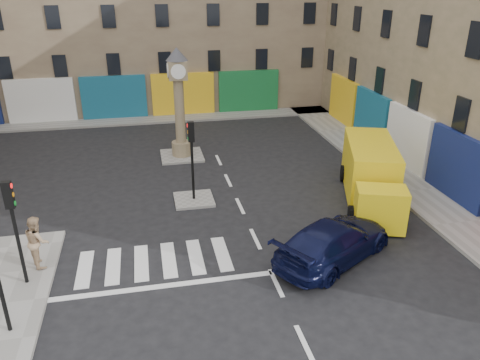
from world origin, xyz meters
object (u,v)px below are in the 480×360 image
object	(u,v)px
traffic_light_left_far	(13,217)
navy_sedan	(334,241)
traffic_light_island	(192,149)
clock_pillar	(179,97)
pedestrian_tan	(37,241)
yellow_van	(371,174)

from	to	relation	value
traffic_light_left_far	navy_sedan	xyz separation A→B (m)	(10.76, -0.59, -1.86)
traffic_light_island	clock_pillar	xyz separation A→B (m)	(0.00, 6.00, 0.96)
traffic_light_left_far	pedestrian_tan	xyz separation A→B (m)	(0.30, 1.03, -1.52)
clock_pillar	yellow_van	size ratio (longest dim) A/B	0.85
clock_pillar	pedestrian_tan	distance (m)	12.23
pedestrian_tan	clock_pillar	bearing A→B (deg)	-52.24
navy_sedan	yellow_van	distance (m)	5.86
traffic_light_left_far	yellow_van	distance (m)	15.02
traffic_light_island	yellow_van	bearing A→B (deg)	-10.07
traffic_light_left_far	yellow_van	bearing A→B (deg)	15.35
traffic_light_left_far	navy_sedan	size ratio (longest dim) A/B	0.70
navy_sedan	pedestrian_tan	world-z (taller)	pedestrian_tan
clock_pillar	yellow_van	bearing A→B (deg)	-42.48
traffic_light_left_far	navy_sedan	distance (m)	10.93
yellow_van	pedestrian_tan	distance (m)	14.42
yellow_van	traffic_light_island	bearing A→B (deg)	-170.91
traffic_light_left_far	traffic_light_island	world-z (taller)	traffic_light_left_far
clock_pillar	yellow_van	world-z (taller)	clock_pillar
traffic_light_left_far	clock_pillar	world-z (taller)	clock_pillar
yellow_van	traffic_light_left_far	bearing A→B (deg)	-145.50
clock_pillar	navy_sedan	size ratio (longest dim) A/B	1.16
navy_sedan	yellow_van	xyz separation A→B (m)	(3.66, 4.55, 0.49)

